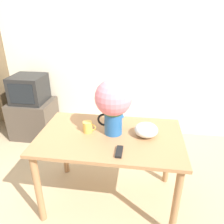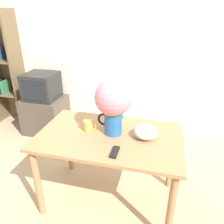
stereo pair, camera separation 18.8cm
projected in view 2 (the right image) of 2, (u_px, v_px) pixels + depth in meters
The scene contains 10 objects.
ground_plane at pixel (88, 212), 2.10m from camera, with size 12.00×12.00×0.00m, color tan.
wall_back at pixel (126, 46), 3.01m from camera, with size 8.00×0.05×2.60m.
table at pixel (110, 146), 1.98m from camera, with size 1.27×0.79×0.75m.
flower_vase at pixel (113, 102), 1.84m from camera, with size 0.32×0.32×0.50m.
coffee_mug at pixel (89, 126), 1.99m from camera, with size 0.12×0.08×0.10m.
white_bowl at pixel (146, 132), 1.87m from camera, with size 0.21×0.21×0.12m.
remote_control at pixel (115, 152), 1.69m from camera, with size 0.05×0.15×0.02m.
tv_stand at pixel (46, 115), 3.40m from camera, with size 0.60×0.52×0.55m.
tv_set at pixel (42, 86), 3.20m from camera, with size 0.45×0.44×0.38m.
bookshelf at pixel (4, 65), 3.44m from camera, with size 0.49×0.32×1.80m.
Camera 2 is at (0.59, -1.38, 1.76)m, focal length 35.00 mm.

